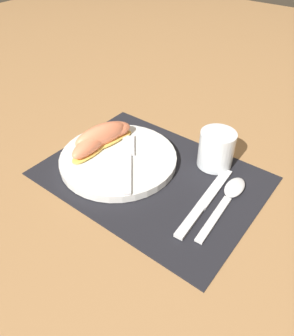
# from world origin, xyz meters

# --- Properties ---
(ground_plane) EXTENTS (3.00, 3.00, 0.00)m
(ground_plane) POSITION_xyz_m (0.00, 0.00, 0.00)
(ground_plane) COLOR #A37547
(placemat) EXTENTS (0.43, 0.31, 0.00)m
(placemat) POSITION_xyz_m (0.00, 0.00, 0.00)
(placemat) COLOR black
(placemat) RESTS_ON ground_plane
(plate) EXTENTS (0.25, 0.25, 0.02)m
(plate) POSITION_xyz_m (-0.08, -0.01, 0.01)
(plate) COLOR white
(plate) RESTS_ON placemat
(juice_glass) EXTENTS (0.07, 0.07, 0.08)m
(juice_glass) POSITION_xyz_m (0.08, 0.11, 0.04)
(juice_glass) COLOR silver
(juice_glass) RESTS_ON placemat
(knife) EXTENTS (0.03, 0.21, 0.01)m
(knife) POSITION_xyz_m (0.13, -0.00, 0.01)
(knife) COLOR silver
(knife) RESTS_ON placemat
(spoon) EXTENTS (0.04, 0.19, 0.01)m
(spoon) POSITION_xyz_m (0.15, 0.04, 0.01)
(spoon) COLOR silver
(spoon) RESTS_ON placemat
(fork) EXTENTS (0.13, 0.16, 0.00)m
(fork) POSITION_xyz_m (-0.06, -0.00, 0.02)
(fork) COLOR silver
(fork) RESTS_ON plate
(citrus_wedge_0) EXTENTS (0.10, 0.12, 0.04)m
(citrus_wedge_0) POSITION_xyz_m (-0.14, 0.03, 0.04)
(citrus_wedge_0) COLOR #F7C656
(citrus_wedge_0) RESTS_ON plate
(citrus_wedge_1) EXTENTS (0.07, 0.13, 0.05)m
(citrus_wedge_1) POSITION_xyz_m (-0.14, -0.00, 0.04)
(citrus_wedge_1) COLOR #F7C656
(citrus_wedge_1) RESTS_ON plate
(citrus_wedge_2) EXTENTS (0.06, 0.13, 0.04)m
(citrus_wedge_2) POSITION_xyz_m (-0.14, -0.02, 0.03)
(citrus_wedge_2) COLOR #F7C656
(citrus_wedge_2) RESTS_ON plate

